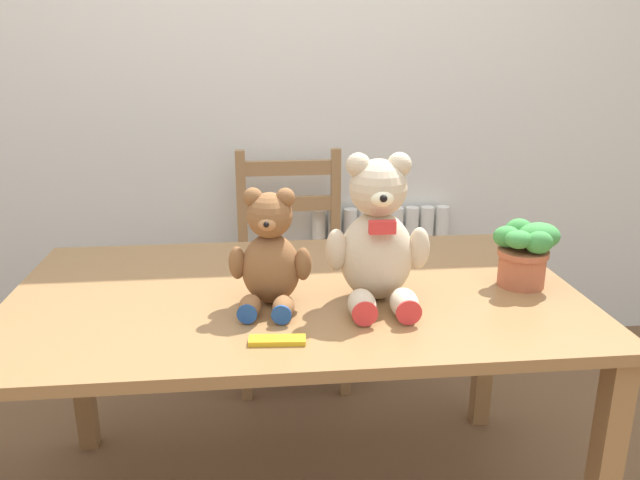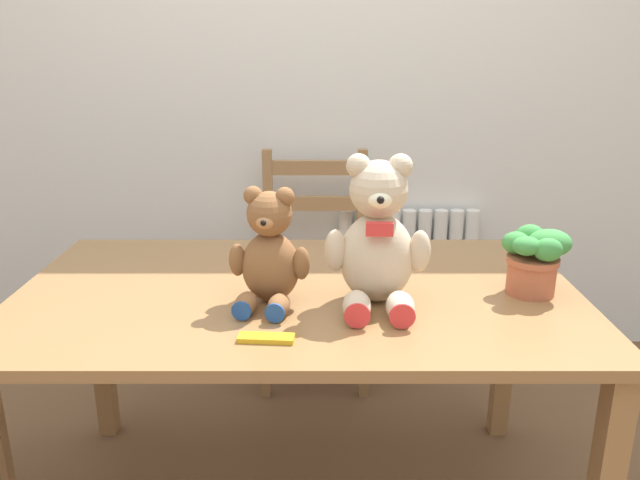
{
  "view_description": "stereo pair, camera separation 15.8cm",
  "coord_description": "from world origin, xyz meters",
  "px_view_note": "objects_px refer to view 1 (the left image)",
  "views": [
    {
      "loc": [
        -0.1,
        -1.13,
        1.37
      ],
      "look_at": [
        0.06,
        0.37,
        0.89
      ],
      "focal_mm": 35.0,
      "sensor_mm": 36.0,
      "label": 1
    },
    {
      "loc": [
        0.06,
        -1.14,
        1.37
      ],
      "look_at": [
        0.06,
        0.37,
        0.89
      ],
      "focal_mm": 35.0,
      "sensor_mm": 36.0,
      "label": 2
    }
  ],
  "objects_px": {
    "wooden_chair_behind": "(292,271)",
    "potted_plant": "(525,251)",
    "teddy_bear_left": "(270,256)",
    "chocolate_bar": "(277,340)",
    "teddy_bear_right": "(378,239)"
  },
  "relations": [
    {
      "from": "teddy_bear_right",
      "to": "wooden_chair_behind",
      "type": "bearing_deg",
      "value": -78.21
    },
    {
      "from": "wooden_chair_behind",
      "to": "potted_plant",
      "type": "xyz_separation_m",
      "value": [
        0.59,
        -0.9,
        0.37
      ]
    },
    {
      "from": "teddy_bear_right",
      "to": "potted_plant",
      "type": "distance_m",
      "value": 0.43
    },
    {
      "from": "wooden_chair_behind",
      "to": "chocolate_bar",
      "type": "bearing_deg",
      "value": 85.13
    },
    {
      "from": "teddy_bear_left",
      "to": "potted_plant",
      "type": "relative_size",
      "value": 1.69
    },
    {
      "from": "potted_plant",
      "to": "teddy_bear_right",
      "type": "bearing_deg",
      "value": -171.61
    },
    {
      "from": "teddy_bear_right",
      "to": "potted_plant",
      "type": "bearing_deg",
      "value": -169.67
    },
    {
      "from": "wooden_chair_behind",
      "to": "teddy_bear_left",
      "type": "height_order",
      "value": "teddy_bear_left"
    },
    {
      "from": "chocolate_bar",
      "to": "wooden_chair_behind",
      "type": "bearing_deg",
      "value": 85.13
    },
    {
      "from": "teddy_bear_left",
      "to": "teddy_bear_right",
      "type": "distance_m",
      "value": 0.28
    },
    {
      "from": "teddy_bear_right",
      "to": "chocolate_bar",
      "type": "height_order",
      "value": "teddy_bear_right"
    },
    {
      "from": "wooden_chair_behind",
      "to": "potted_plant",
      "type": "relative_size",
      "value": 5.28
    },
    {
      "from": "wooden_chair_behind",
      "to": "teddy_bear_right",
      "type": "relative_size",
      "value": 2.45
    },
    {
      "from": "teddy_bear_left",
      "to": "teddy_bear_right",
      "type": "bearing_deg",
      "value": -171.67
    },
    {
      "from": "teddy_bear_left",
      "to": "chocolate_bar",
      "type": "distance_m",
      "value": 0.26
    }
  ]
}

